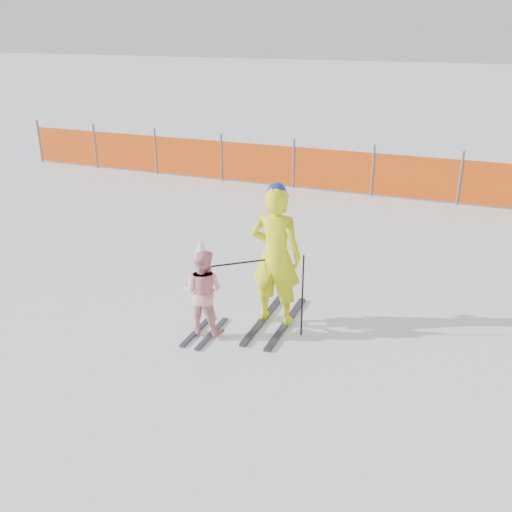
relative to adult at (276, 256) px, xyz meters
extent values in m
plane|color=white|center=(-0.26, -0.58, -1.01)|extent=(120.00, 120.00, 0.00)
cube|color=black|center=(-0.17, 0.00, -0.99)|extent=(0.09, 1.58, 0.04)
cube|color=black|center=(0.17, 0.00, -0.99)|extent=(0.09, 1.58, 0.04)
imported|color=#F3F514|center=(0.00, 0.00, -0.01)|extent=(0.71, 0.47, 1.94)
sphere|color=navy|center=(0.00, 0.00, 0.89)|extent=(0.25, 0.25, 0.25)
cube|color=black|center=(-0.90, -0.64, -1.00)|extent=(0.09, 0.91, 0.03)
cube|color=black|center=(-0.68, -0.64, -1.00)|extent=(0.09, 0.91, 0.03)
imported|color=#FFA6AB|center=(-0.79, -0.64, -0.39)|extent=(0.60, 0.48, 1.19)
cone|color=white|center=(-0.79, -0.64, 0.25)|extent=(0.19, 0.19, 0.24)
cylinder|color=black|center=(0.45, -0.20, -0.43)|extent=(0.02, 0.02, 1.16)
cylinder|color=black|center=(-0.39, -0.32, -0.04)|extent=(0.61, 0.50, 0.02)
cylinder|color=#595960|center=(-9.96, 6.85, -0.39)|extent=(0.06, 0.06, 1.25)
cylinder|color=#595960|center=(-7.96, 6.85, -0.39)|extent=(0.06, 0.06, 1.25)
cylinder|color=#595960|center=(-5.96, 6.85, -0.39)|extent=(0.06, 0.06, 1.25)
cylinder|color=#595960|center=(-3.96, 6.85, -0.39)|extent=(0.06, 0.06, 1.25)
cylinder|color=#595960|center=(-1.96, 6.85, -0.39)|extent=(0.06, 0.06, 1.25)
cylinder|color=#595960|center=(0.04, 6.85, -0.39)|extent=(0.06, 0.06, 1.25)
cylinder|color=#595960|center=(2.04, 6.85, -0.39)|extent=(0.06, 0.06, 1.25)
cube|color=#D9480B|center=(-2.78, 6.85, -0.46)|extent=(14.36, 0.03, 1.00)
camera|label=1|loc=(2.35, -6.70, 2.90)|focal=40.00mm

